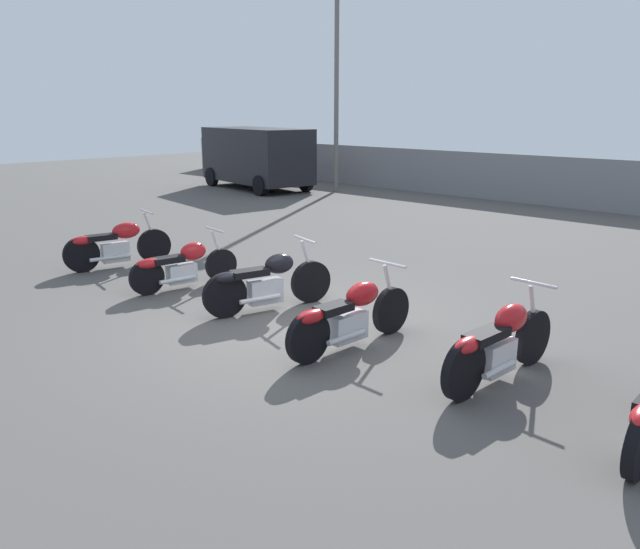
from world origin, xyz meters
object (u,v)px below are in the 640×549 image
motorcycle_slot_3 (350,316)px  parked_van (257,155)px  motorcycle_slot_0 (116,245)px  motorcycle_slot_2 (266,282)px  motorcycle_slot_1 (182,265)px  motorcycle_slot_4 (499,344)px  light_pole_left (337,72)px

motorcycle_slot_3 → parked_van: parked_van is taller
motorcycle_slot_0 → motorcycle_slot_3: 5.86m
motorcycle_slot_2 → parked_van: size_ratio=0.41×
motorcycle_slot_1 → motorcycle_slot_4: (5.59, 0.26, 0.05)m
motorcycle_slot_1 → motorcycle_slot_3: size_ratio=0.91×
parked_van → motorcycle_slot_4: bearing=66.9°
light_pole_left → motorcycle_slot_1: size_ratio=3.61×
light_pole_left → motorcycle_slot_0: light_pole_left is taller
motorcycle_slot_3 → light_pole_left: bearing=136.0°
light_pole_left → parked_van: 4.18m
light_pole_left → motorcycle_slot_4: size_ratio=3.39×
light_pole_left → motorcycle_slot_1: 13.42m
light_pole_left → motorcycle_slot_0: size_ratio=3.46×
motorcycle_slot_4 → parked_van: (-14.84, 9.35, 0.78)m
motorcycle_slot_0 → parked_van: bearing=138.3°
motorcycle_slot_2 → motorcycle_slot_1: bearing=-159.0°
motorcycle_slot_1 → light_pole_left: bearing=129.1°
motorcycle_slot_0 → motorcycle_slot_1: bearing=12.7°
motorcycle_slot_3 → parked_van: (-13.02, 9.72, 0.80)m
motorcycle_slot_0 → motorcycle_slot_3: (5.86, -0.08, -0.01)m
motorcycle_slot_2 → motorcycle_slot_3: size_ratio=0.96×
motorcycle_slot_2 → motorcycle_slot_0: bearing=-161.4°
light_pole_left → motorcycle_slot_0: (4.52, -11.10, -3.69)m
light_pole_left → motorcycle_slot_2: 14.29m
motorcycle_slot_1 → motorcycle_slot_2: (1.88, 0.18, 0.04)m
motorcycle_slot_2 → motorcycle_slot_3: motorcycle_slot_2 is taller
motorcycle_slot_4 → parked_van: size_ratio=0.41×
light_pole_left → motorcycle_slot_1: light_pole_left is taller
motorcycle_slot_2 → parked_van: (-11.13, 9.43, 0.79)m
motorcycle_slot_1 → motorcycle_slot_4: motorcycle_slot_4 is taller
motorcycle_slot_0 → parked_van: size_ratio=0.40×
motorcycle_slot_1 → parked_van: bearing=142.2°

